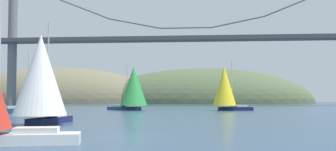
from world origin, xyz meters
TOP-DOWN VIEW (x-y plane):
  - ground_plane at (0.00, 0.00)m, footprint 360.00×360.00m
  - headland_center at (5.00, 135.00)m, footprint 86.66×44.00m
  - headland_left at (-55.00, 135.00)m, footprint 87.71×44.00m
  - suspension_bridge at (-0.00, 95.00)m, footprint 145.56×6.00m
  - sailboat_green_sail at (-8.79, 53.25)m, footprint 9.36×7.12m
  - sailboat_yellow_sail at (9.58, 53.33)m, footprint 8.13×5.04m
  - sailboat_orange_sail at (-22.68, 38.61)m, footprint 8.61×6.03m
  - sailboat_white_mainsail at (-10.65, 11.15)m, footprint 5.63×8.86m

SIDE VIEW (x-z plane):
  - ground_plane at x=0.00m, z-range 0.00..0.00m
  - headland_center at x=5.00m, z-range -13.88..13.88m
  - headland_left at x=-55.00m, z-range -14.58..14.58m
  - sailboat_yellow_sail at x=9.58m, z-range -0.31..9.61m
  - sailboat_green_sail at x=-8.79m, z-range 0.12..9.30m
  - sailboat_white_mainsail at x=-10.65m, z-range -0.49..10.02m
  - sailboat_orange_sail at x=-22.68m, z-range -0.08..10.48m
  - suspension_bridge at x=0.00m, z-range -0.50..41.96m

